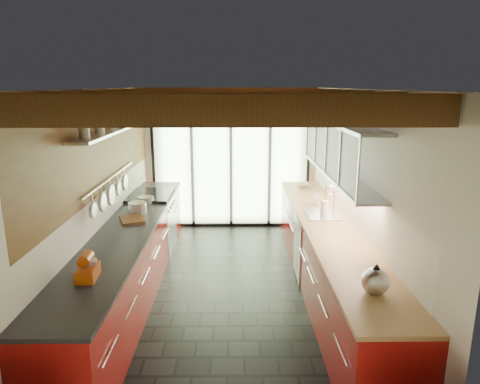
{
  "coord_description": "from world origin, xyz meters",
  "views": [
    {
      "loc": [
        0.08,
        -5.16,
        2.64
      ],
      "look_at": [
        0.14,
        0.4,
        1.25
      ],
      "focal_mm": 32.0,
      "sensor_mm": 36.0,
      "label": 1
    }
  ],
  "objects_px": {
    "stand_mixer": "(88,268)",
    "soap_bottle": "(316,199)",
    "kettle": "(376,280)",
    "bowl": "(303,185)",
    "paper_towel": "(324,209)"
  },
  "relations": [
    {
      "from": "soap_bottle",
      "to": "kettle",
      "type": "bearing_deg",
      "value": -90.0
    },
    {
      "from": "soap_bottle",
      "to": "bowl",
      "type": "xyz_separation_m",
      "value": [
        0.0,
        1.16,
        -0.07
      ]
    },
    {
      "from": "paper_towel",
      "to": "bowl",
      "type": "xyz_separation_m",
      "value": [
        0.0,
        1.78,
        -0.09
      ]
    },
    {
      "from": "stand_mixer",
      "to": "soap_bottle",
      "type": "bearing_deg",
      "value": 43.92
    },
    {
      "from": "kettle",
      "to": "bowl",
      "type": "relative_size",
      "value": 1.46
    },
    {
      "from": "kettle",
      "to": "soap_bottle",
      "type": "bearing_deg",
      "value": 90.0
    },
    {
      "from": "kettle",
      "to": "paper_towel",
      "type": "bearing_deg",
      "value": 90.0
    },
    {
      "from": "kettle",
      "to": "soap_bottle",
      "type": "xyz_separation_m",
      "value": [
        -0.0,
        2.76,
        -0.03
      ]
    },
    {
      "from": "stand_mixer",
      "to": "kettle",
      "type": "xyz_separation_m",
      "value": [
        2.54,
        -0.31,
        0.02
      ]
    },
    {
      "from": "stand_mixer",
      "to": "bowl",
      "type": "relative_size",
      "value": 1.33
    },
    {
      "from": "kettle",
      "to": "soap_bottle",
      "type": "height_order",
      "value": "kettle"
    },
    {
      "from": "stand_mixer",
      "to": "soap_bottle",
      "type": "distance_m",
      "value": 3.53
    },
    {
      "from": "bowl",
      "to": "paper_towel",
      "type": "bearing_deg",
      "value": -90.0
    },
    {
      "from": "stand_mixer",
      "to": "bowl",
      "type": "bearing_deg",
      "value": 54.85
    },
    {
      "from": "stand_mixer",
      "to": "kettle",
      "type": "distance_m",
      "value": 2.56
    }
  ]
}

